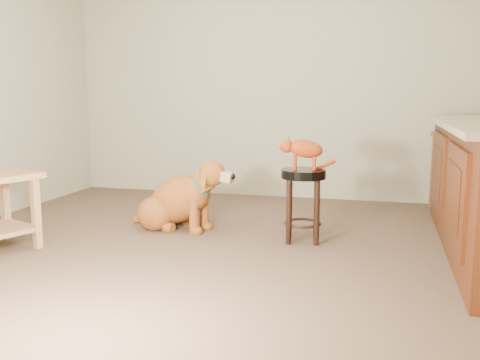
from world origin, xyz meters
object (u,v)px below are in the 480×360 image
(wood_stool, at_px, (453,171))
(tabby_kitten, at_px, (303,150))
(padded_stool, at_px, (303,190))
(golden_retriever, at_px, (179,201))

(wood_stool, relative_size, tabby_kitten, 1.76)
(padded_stool, bearing_deg, wood_stool, 49.56)
(wood_stool, bearing_deg, tabby_kitten, -130.66)
(tabby_kitten, bearing_deg, wood_stool, 41.13)
(golden_retriever, bearing_deg, tabby_kitten, 6.01)
(padded_stool, xyz_separation_m, tabby_kitten, (-0.01, -0.00, 0.31))
(golden_retriever, bearing_deg, wood_stool, 42.17)
(wood_stool, xyz_separation_m, golden_retriever, (-2.30, -1.35, -0.15))
(wood_stool, distance_m, golden_retriever, 2.67)
(tabby_kitten, bearing_deg, padded_stool, -5.72)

